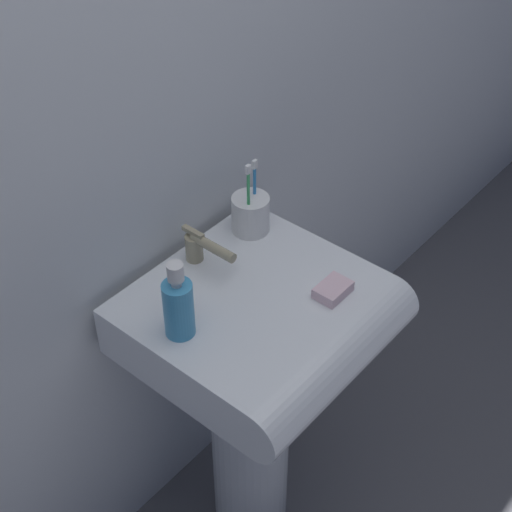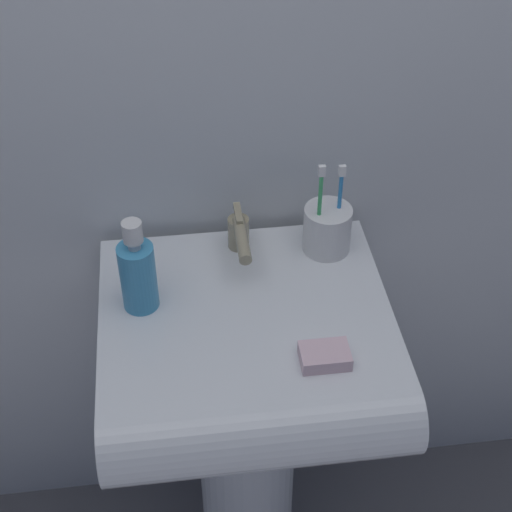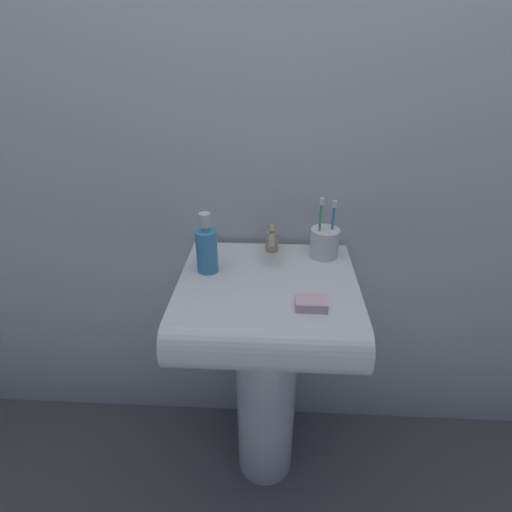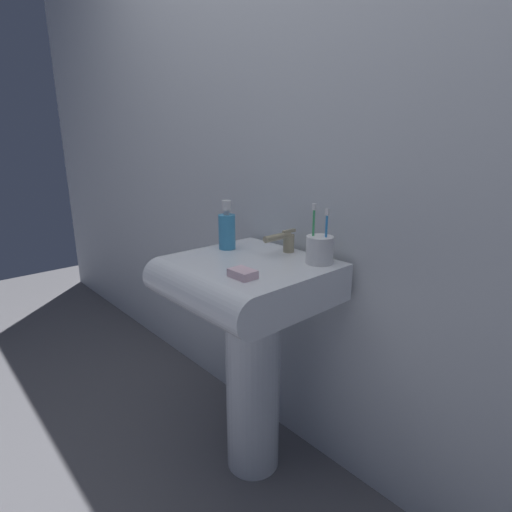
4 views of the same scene
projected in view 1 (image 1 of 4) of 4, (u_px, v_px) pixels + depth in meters
ground_plane at (251, 507)px, 2.14m from camera, size 6.00×6.00×0.00m
wall_back at (147, 79)px, 1.48m from camera, size 5.00×0.05×2.40m
sink_pedestal at (250, 430)px, 1.92m from camera, size 0.19×0.19×0.68m
sink_basin at (266, 324)px, 1.64m from camera, size 0.49×0.48×0.12m
faucet at (201, 247)px, 1.67m from camera, size 0.04×0.14×0.08m
toothbrush_cup at (251, 213)px, 1.75m from camera, size 0.09×0.09×0.19m
soap_bottle at (178, 306)px, 1.49m from camera, size 0.06×0.06×0.17m
bar_soap at (333, 290)px, 1.61m from camera, size 0.08×0.05×0.02m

